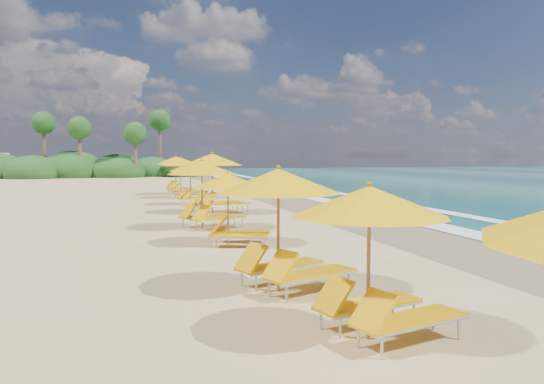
# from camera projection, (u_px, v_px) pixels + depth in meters

# --- Properties ---
(ground) EXTENTS (160.00, 160.00, 0.00)m
(ground) POSITION_uv_depth(u_px,v_px,m) (272.00, 225.00, 18.77)
(ground) COLOR tan
(ground) RESTS_ON ground
(wet_sand) EXTENTS (4.00, 160.00, 0.01)m
(wet_sand) POSITION_uv_depth(u_px,v_px,m) (372.00, 221.00, 19.85)
(wet_sand) COLOR #877550
(wet_sand) RESTS_ON ground
(surf_foam) EXTENTS (4.00, 160.00, 0.01)m
(surf_foam) POSITION_uv_depth(u_px,v_px,m) (434.00, 218.00, 20.58)
(surf_foam) COLOR white
(surf_foam) RESTS_ON ground
(station_1) EXTENTS (2.69, 2.60, 2.17)m
(station_1) POSITION_uv_depth(u_px,v_px,m) (378.00, 250.00, 7.11)
(station_1) COLOR olive
(station_1) RESTS_ON ground
(station_2) EXTENTS (3.02, 2.98, 2.34)m
(station_2) POSITION_uv_depth(u_px,v_px,m) (286.00, 220.00, 9.62)
(station_2) COLOR olive
(station_2) RESTS_ON ground
(station_3) EXTENTS (2.66, 2.61, 2.07)m
(station_3) POSITION_uv_depth(u_px,v_px,m) (234.00, 204.00, 14.56)
(station_3) COLOR olive
(station_3) RESTS_ON ground
(station_4) EXTENTS (3.12, 3.09, 2.40)m
(station_4) POSITION_uv_depth(u_px,v_px,m) (207.00, 190.00, 17.85)
(station_4) COLOR olive
(station_4) RESTS_ON ground
(station_5) EXTENTS (3.27, 3.14, 2.68)m
(station_5) POSITION_uv_depth(u_px,v_px,m) (217.00, 179.00, 22.60)
(station_5) COLOR olive
(station_5) RESTS_ON ground
(station_6) EXTENTS (2.66, 2.55, 2.20)m
(station_6) POSITION_uv_depth(u_px,v_px,m) (194.00, 181.00, 26.44)
(station_6) COLOR olive
(station_6) RESTS_ON ground
(station_7) EXTENTS (2.74, 2.56, 2.46)m
(station_7) POSITION_uv_depth(u_px,v_px,m) (184.00, 175.00, 30.43)
(station_7) COLOR olive
(station_7) RESTS_ON ground
(station_8) EXTENTS (2.93, 2.77, 2.52)m
(station_8) POSITION_uv_depth(u_px,v_px,m) (179.00, 173.00, 33.29)
(station_8) COLOR olive
(station_8) RESTS_ON ground
(treeline) EXTENTS (25.80, 8.80, 9.74)m
(treeline) POSITION_uv_depth(u_px,v_px,m) (82.00, 169.00, 59.71)
(treeline) COLOR #163D14
(treeline) RESTS_ON ground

